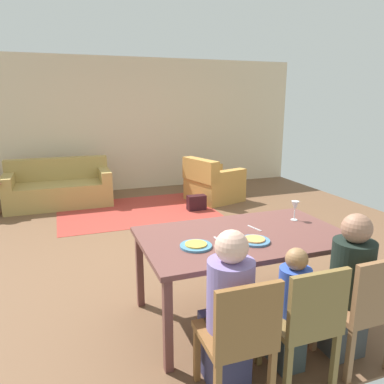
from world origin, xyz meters
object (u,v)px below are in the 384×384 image
Objects in this scene: plate_near_man at (196,246)px; handbag at (197,203)px; person_child at (290,313)px; dining_chair_man at (239,334)px; armchair at (212,184)px; person_woman at (346,290)px; wine_glass at (295,207)px; dining_chair_child at (306,319)px; couch at (59,189)px; person_man at (227,315)px; dining_table at (244,242)px; dining_chair_woman at (364,305)px; plate_near_child at (254,241)px.

plate_near_man reaches higher than handbag.
person_child is 3.94m from handbag.
armchair is at bearing 68.98° from dining_chair_man.
dining_chair_man is 0.78× the size of person_woman.
person_woman is at bearing -99.54° from wine_glass.
dining_chair_child is 5.39m from couch.
dining_chair_man is at bearing -90.76° from person_man.
person_man is 4.67m from armchair.
wine_glass reaches higher than couch.
person_man is (-0.48, -0.70, -0.18)m from dining_table.
dining_chair_man is 1.00× the size of dining_chair_child.
dining_chair_woman reaches higher than handbag.
dining_chair_child is at bearing -74.17° from couch.
handbag is (0.28, 3.85, -0.38)m from person_woman.
dining_table is 0.97× the size of couch.
plate_near_man is at bearing 141.66° from dining_chair_woman.
dining_chair_woman reaches higher than plate_near_man.
dining_chair_child is at bearing -0.00° from dining_chair_man.
dining_table is at bearing 14.06° from plate_near_man.
dining_chair_man is (-1.11, -1.06, -0.40)m from wine_glass.
dining_table is 4.57m from couch.
plate_near_child is 0.14× the size of couch.
dining_table is 0.75m from person_child.
person_man is (-0.48, -0.52, -0.26)m from plate_near_child.
armchair is (1.25, 3.81, -0.45)m from plate_near_child.
person_child is 0.51m from dining_chair_woman.
person_man is 5.11m from couch.
dining_chair_child is (0.48, -0.18, -0.02)m from person_man.
person_woman reaches higher than couch.
person_child is (-0.63, -0.89, -0.46)m from wine_glass.
armchair is at bearing -13.89° from couch.
person_child is at bearing -0.61° from person_man.
person_man is 1.28× the size of dining_chair_child.
dining_chair_child is (0.48, -0.76, -0.28)m from plate_near_man.
person_man reaches higher than armchair.
plate_near_child is 0.63m from person_child.
person_woman reaches higher than dining_chair_woman.
plate_near_man is at bearing -110.67° from handbag.
handbag is at bearing 87.55° from wine_glass.
person_child is at bearing 19.47° from dining_chair_man.
plate_near_man is at bearing 122.22° from dining_chair_child.
armchair is at bearing 74.47° from dining_chair_child.
person_man is at bearing 159.83° from dining_chair_child.
person_woman is (-0.00, 0.18, 0.02)m from dining_chair_woman.
handbag is (1.23, 3.85, -0.38)m from person_man.
couch is (-1.95, 5.01, -0.21)m from person_woman.
wine_glass is at bearing 43.69° from dining_chair_man.
dining_chair_man is 0.48m from dining_chair_child.
dining_table is at bearing -71.14° from couch.
couch is (-2.10, 4.13, -0.59)m from wine_glass.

